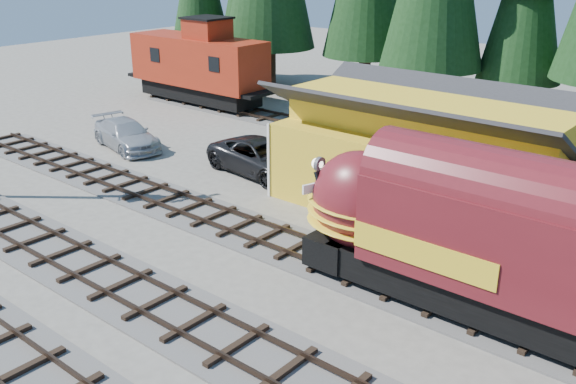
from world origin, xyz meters
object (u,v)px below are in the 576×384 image
Objects in this scene: pickup_truck_b at (126,134)px; caboose at (199,65)px; depot at (424,143)px; locomotive at (514,254)px; pickup_truck_a at (263,157)px.

caboose is at bearing 38.54° from pickup_truck_b.
depot reaches higher than locomotive.
caboose reaches higher than pickup_truck_a.
depot is 8.57m from pickup_truck_a.
locomotive is at bearing -26.21° from caboose.
depot is at bearing -18.89° from caboose.
caboose is at bearing 153.79° from locomotive.
pickup_truck_b is (4.84, -10.09, -2.01)m from caboose.
locomotive is 2.42× the size of pickup_truck_a.
caboose is 16.17m from pickup_truck_a.
caboose reaches higher than depot.
depot is 2.06× the size of pickup_truck_a.
pickup_truck_a is (-8.25, -0.93, -2.10)m from depot.
locomotive is 2.76× the size of pickup_truck_b.
depot is at bearing -76.61° from pickup_truck_a.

